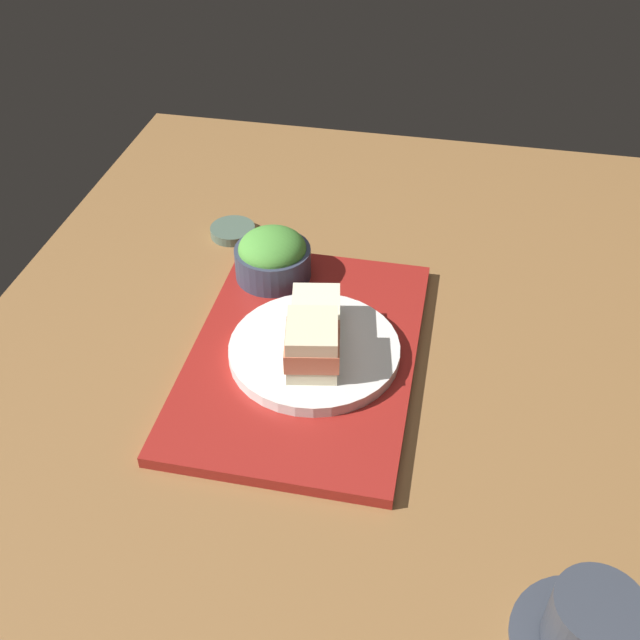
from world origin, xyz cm
name	(u,v)px	position (x,y,z in cm)	size (l,w,h in cm)	color
ground_plane	(338,404)	(0.00, 0.00, -1.50)	(140.00, 100.00, 3.00)	brown
serving_tray	(304,354)	(-5.51, -5.41, 0.79)	(41.53, 27.92, 1.58)	maroon
sandwich_plate	(314,350)	(-4.80, -3.94, 2.34)	(21.32, 21.32, 1.52)	silver
sandwich_near	(316,315)	(-8.11, -4.41, 5.35)	(8.27, 7.24, 4.48)	#EFE5C1
sandwich_far	(312,345)	(-1.49, -3.47, 6.22)	(8.44, 7.65, 6.23)	beige
salad_bowl	(273,256)	(-19.95, -13.04, 4.91)	(10.66, 10.66, 7.11)	#33384C
coffee_cup	(592,629)	(26.22, 27.26, 3.07)	(13.45, 13.42, 6.87)	#333842
small_sauce_dish	(233,231)	(-30.96, -22.42, 0.71)	(6.94, 6.94, 1.43)	#4C6051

